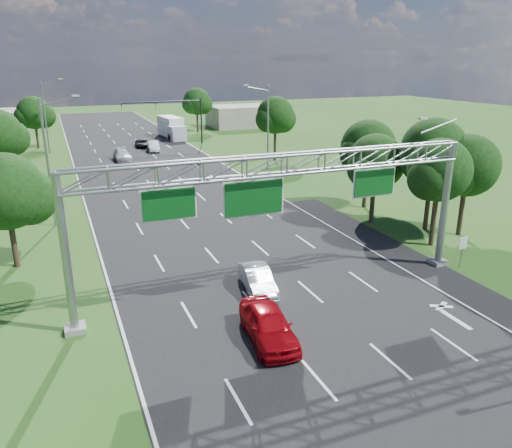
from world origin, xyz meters
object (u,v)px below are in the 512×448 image
sign_gantry (285,175)px  silver_sedan (257,279)px  traffic_signal (179,111)px  box_truck (172,128)px  red_coupe (268,325)px  regulatory_sign (463,246)px

sign_gantry → silver_sedan: (-1.26, 0.87, -6.20)m
traffic_signal → sign_gantry: bearing=-97.7°
traffic_signal → box_truck: size_ratio=1.32×
traffic_signal → silver_sedan: 53.00m
red_coupe → silver_sedan: bearing=79.1°
box_truck → red_coupe: bearing=-105.9°
regulatory_sign → silver_sedan: bearing=171.9°
traffic_signal → red_coupe: (-9.98, -57.33, -4.33)m
regulatory_sign → box_truck: bearing=94.1°
sign_gantry → traffic_signal: 53.51m
regulatory_sign → silver_sedan: 13.49m
regulatory_sign → traffic_signal: size_ratio=0.17×
traffic_signal → red_coupe: 58.36m
sign_gantry → regulatory_sign: sign_gantry is taller
sign_gantry → red_coupe: bearing=-123.2°
silver_sedan → traffic_signal: bearing=88.6°
red_coupe → silver_sedan: red_coupe is taller
silver_sedan → red_coupe: bearing=-99.1°
regulatory_sign → silver_sedan: (-13.33, 1.89, -0.82)m
silver_sedan → box_truck: (8.93, 59.86, 0.94)m
traffic_signal → silver_sedan: (-8.41, -52.13, -4.48)m
sign_gantry → silver_sedan: size_ratio=5.63×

